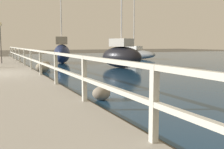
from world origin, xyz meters
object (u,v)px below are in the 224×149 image
object	(u,v)px
dock_lamp	(0,31)
sailboat_navy	(62,53)
sailboat_gray	(134,54)
sailboat_black	(121,56)

from	to	relation	value
dock_lamp	sailboat_navy	distance (m)	5.28
sailboat_gray	sailboat_black	xyz separation A→B (m)	(-6.10, -8.98, 0.25)
sailboat_gray	sailboat_navy	bearing A→B (deg)	176.77
sailboat_gray	sailboat_black	bearing A→B (deg)	-145.21
dock_lamp	sailboat_black	world-z (taller)	sailboat_black
dock_lamp	sailboat_gray	xyz separation A→B (m)	(13.37, 4.24, -1.94)
dock_lamp	sailboat_navy	size ratio (longest dim) A/B	0.49
sailboat_gray	sailboat_navy	size ratio (longest dim) A/B	1.26
dock_lamp	sailboat_black	size ratio (longest dim) A/B	0.58
dock_lamp	sailboat_gray	size ratio (longest dim) A/B	0.39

